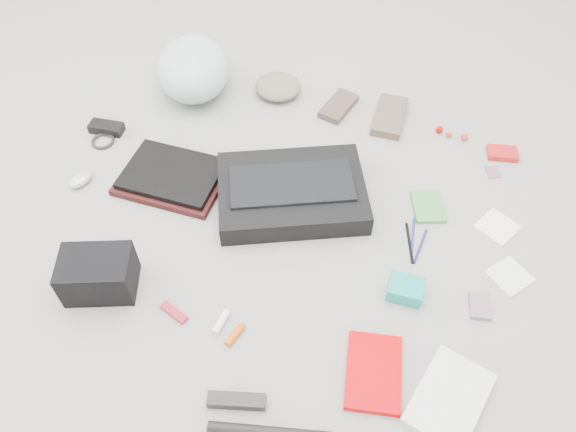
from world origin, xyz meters
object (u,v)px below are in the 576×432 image
(book_red, at_px, (374,372))
(accordion_wallet, at_px, (405,289))
(messenger_bag, at_px, (292,193))
(bike_helmet, at_px, (193,68))
(camera_bag, at_px, (98,274))
(laptop, at_px, (172,173))

(book_red, height_order, accordion_wallet, accordion_wallet)
(book_red, bearing_deg, messenger_bag, 117.30)
(messenger_bag, relative_size, bike_helmet, 1.37)
(camera_bag, height_order, accordion_wallet, camera_bag)
(camera_bag, xyz_separation_m, book_red, (0.81, -0.05, -0.05))
(bike_helmet, distance_m, accordion_wallet, 1.17)
(camera_bag, bearing_deg, book_red, -21.54)
(camera_bag, relative_size, book_red, 0.93)
(bike_helmet, height_order, book_red, bike_helmet)
(book_red, bearing_deg, accordion_wallet, 73.11)
(camera_bag, relative_size, accordion_wallet, 2.02)
(messenger_bag, xyz_separation_m, book_red, (0.37, -0.52, -0.03))
(laptop, relative_size, bike_helmet, 0.92)
(camera_bag, bearing_deg, bike_helmet, 76.64)
(laptop, xyz_separation_m, book_red, (0.78, -0.50, -0.02))
(accordion_wallet, bearing_deg, messenger_bag, 148.72)
(messenger_bag, bearing_deg, accordion_wallet, -52.95)
(bike_helmet, height_order, camera_bag, bike_helmet)
(messenger_bag, height_order, laptop, messenger_bag)
(laptop, relative_size, accordion_wallet, 3.19)
(bike_helmet, relative_size, accordion_wallet, 3.48)
(laptop, height_order, book_red, laptop)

